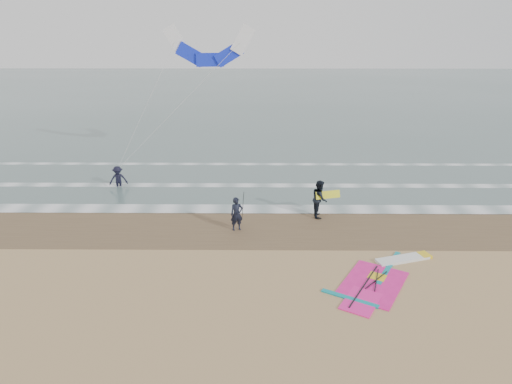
{
  "coord_description": "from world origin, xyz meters",
  "views": [
    {
      "loc": [
        -1.25,
        -14.55,
        9.5
      ],
      "look_at": [
        -1.42,
        5.0,
        2.2
      ],
      "focal_mm": 32.0,
      "sensor_mm": 36.0,
      "label": 1
    }
  ],
  "objects_px": {
    "person_standing": "(237,214)",
    "person_walking": "(320,199)",
    "person_wading": "(118,174)",
    "windsurf_rig": "(383,277)",
    "surf_kite": "(209,50)"
  },
  "relations": [
    {
      "from": "person_standing",
      "to": "person_walking",
      "type": "height_order",
      "value": "person_walking"
    },
    {
      "from": "surf_kite",
      "to": "windsurf_rig",
      "type": "bearing_deg",
      "value": -60.76
    },
    {
      "from": "surf_kite",
      "to": "person_walking",
      "type": "bearing_deg",
      "value": -53.11
    },
    {
      "from": "person_walking",
      "to": "windsurf_rig",
      "type": "bearing_deg",
      "value": -161.21
    },
    {
      "from": "windsurf_rig",
      "to": "person_walking",
      "type": "height_order",
      "value": "person_walking"
    },
    {
      "from": "person_standing",
      "to": "person_wading",
      "type": "height_order",
      "value": "person_wading"
    },
    {
      "from": "person_walking",
      "to": "person_wading",
      "type": "distance_m",
      "value": 12.51
    },
    {
      "from": "windsurf_rig",
      "to": "surf_kite",
      "type": "height_order",
      "value": "surf_kite"
    },
    {
      "from": "windsurf_rig",
      "to": "person_walking",
      "type": "relative_size",
      "value": 2.6
    },
    {
      "from": "windsurf_rig",
      "to": "person_wading",
      "type": "xyz_separation_m",
      "value": [
        -13.52,
        10.44,
        0.81
      ]
    },
    {
      "from": "person_walking",
      "to": "person_standing",
      "type": "bearing_deg",
      "value": 114.35
    },
    {
      "from": "person_wading",
      "to": "windsurf_rig",
      "type": "bearing_deg",
      "value": -52.34
    },
    {
      "from": "person_wading",
      "to": "person_walking",
      "type": "bearing_deg",
      "value": -35.07
    },
    {
      "from": "person_standing",
      "to": "person_wading",
      "type": "bearing_deg",
      "value": 123.3
    },
    {
      "from": "person_walking",
      "to": "surf_kite",
      "type": "xyz_separation_m",
      "value": [
        -6.32,
        8.42,
        6.85
      ]
    }
  ]
}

